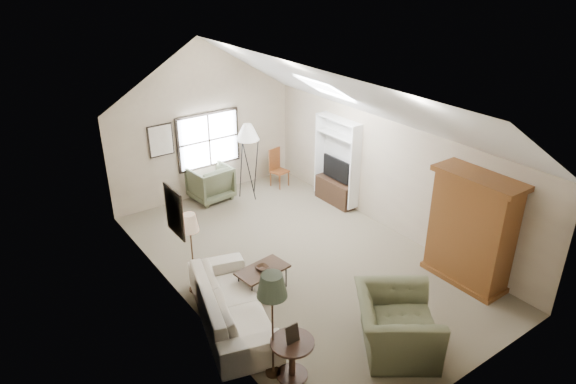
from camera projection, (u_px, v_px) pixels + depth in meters
room_shell at (301, 109)px, 9.21m from camera, size 5.01×8.01×4.00m
window at (209, 140)px, 12.92m from camera, size 1.72×0.08×1.42m
skylight at (325, 88)px, 10.55m from camera, size 0.80×1.20×0.52m
wall_art at (167, 174)px, 10.28m from camera, size 1.97×3.71×0.88m
armoire at (471, 230)px, 9.51m from camera, size 0.60×1.50×2.20m
tv_alcove at (337, 160)px, 12.50m from camera, size 0.32×1.30×2.10m
media_console at (335, 192)px, 12.86m from camera, size 0.34×1.18×0.60m
tv_panel at (336, 169)px, 12.59m from camera, size 0.05×0.90×0.55m
sofa at (232, 303)px, 8.68m from camera, size 1.70×2.80×0.76m
armchair_near at (396, 324)px, 8.08m from camera, size 1.82×1.86×0.91m
armchair_far at (210, 183)px, 13.00m from camera, size 1.04×1.06×0.90m
coffee_table at (263, 280)px, 9.53m from camera, size 1.02×0.64×0.49m
bowl at (262, 268)px, 9.41m from camera, size 0.26×0.26×0.06m
side_table at (292, 359)px, 7.59m from camera, size 0.81×0.81×0.66m
side_chair at (279, 168)px, 13.68m from camera, size 0.48×0.48×1.03m
tripod_lamp at (249, 161)px, 12.88m from camera, size 0.62×0.62×1.99m
dark_lamp at (273, 326)px, 7.37m from camera, size 0.54×0.54×1.82m
tan_lamp at (192, 253)px, 9.32m from camera, size 0.40×0.40×1.64m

